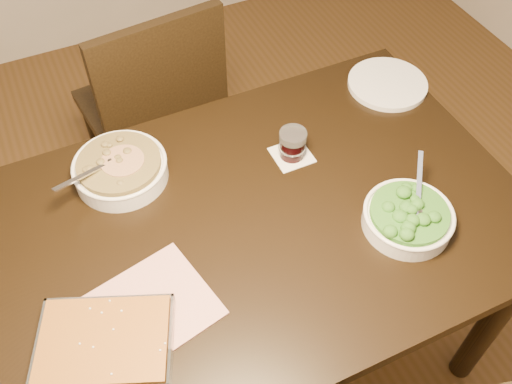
{
  "coord_description": "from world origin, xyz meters",
  "views": [
    {
      "loc": [
        -0.34,
        -0.78,
        1.9
      ],
      "look_at": [
        0.04,
        0.04,
        0.8
      ],
      "focal_mm": 40.0,
      "sensor_mm": 36.0,
      "label": 1
    }
  ],
  "objects_px": {
    "table": "(249,242)",
    "stew_bowl": "(120,168)",
    "chair_far": "(156,107)",
    "baking_dish": "(105,344)",
    "broccoli_bowl": "(408,217)",
    "dinner_plate": "(387,84)",
    "wine_tumbler": "(293,144)"
  },
  "relations": [
    {
      "from": "dinner_plate",
      "to": "wine_tumbler",
      "type": "bearing_deg",
      "value": -161.23
    },
    {
      "from": "wine_tumbler",
      "to": "dinner_plate",
      "type": "distance_m",
      "value": 0.42
    },
    {
      "from": "stew_bowl",
      "to": "chair_far",
      "type": "xyz_separation_m",
      "value": [
        0.22,
        0.47,
        -0.26
      ]
    },
    {
      "from": "table",
      "to": "chair_far",
      "type": "xyz_separation_m",
      "value": [
        -0.02,
        0.75,
        -0.13
      ]
    },
    {
      "from": "broccoli_bowl",
      "to": "baking_dish",
      "type": "height_order",
      "value": "broccoli_bowl"
    },
    {
      "from": "broccoli_bowl",
      "to": "wine_tumbler",
      "type": "distance_m",
      "value": 0.36
    },
    {
      "from": "wine_tumbler",
      "to": "broccoli_bowl",
      "type": "bearing_deg",
      "value": -65.67
    },
    {
      "from": "chair_far",
      "to": "baking_dish",
      "type": "bearing_deg",
      "value": 61.07
    },
    {
      "from": "stew_bowl",
      "to": "baking_dish",
      "type": "bearing_deg",
      "value": -110.31
    },
    {
      "from": "baking_dish",
      "to": "dinner_plate",
      "type": "relative_size",
      "value": 1.4
    },
    {
      "from": "table",
      "to": "chair_far",
      "type": "bearing_deg",
      "value": 91.76
    },
    {
      "from": "table",
      "to": "wine_tumbler",
      "type": "bearing_deg",
      "value": 37.4
    },
    {
      "from": "baking_dish",
      "to": "wine_tumbler",
      "type": "distance_m",
      "value": 0.7
    },
    {
      "from": "stew_bowl",
      "to": "broccoli_bowl",
      "type": "bearing_deg",
      "value": -37.2
    },
    {
      "from": "table",
      "to": "stew_bowl",
      "type": "distance_m",
      "value": 0.39
    },
    {
      "from": "baking_dish",
      "to": "chair_far",
      "type": "bearing_deg",
      "value": 89.77
    },
    {
      "from": "wine_tumbler",
      "to": "baking_dish",
      "type": "bearing_deg",
      "value": -151.35
    },
    {
      "from": "dinner_plate",
      "to": "broccoli_bowl",
      "type": "bearing_deg",
      "value": -118.35
    },
    {
      "from": "stew_bowl",
      "to": "baking_dish",
      "type": "distance_m",
      "value": 0.49
    },
    {
      "from": "table",
      "to": "stew_bowl",
      "type": "bearing_deg",
      "value": 131.59
    },
    {
      "from": "table",
      "to": "stew_bowl",
      "type": "height_order",
      "value": "stew_bowl"
    },
    {
      "from": "stew_bowl",
      "to": "broccoli_bowl",
      "type": "distance_m",
      "value": 0.74
    },
    {
      "from": "wine_tumbler",
      "to": "dinner_plate",
      "type": "height_order",
      "value": "wine_tumbler"
    },
    {
      "from": "stew_bowl",
      "to": "broccoli_bowl",
      "type": "xyz_separation_m",
      "value": [
        0.59,
        -0.45,
        -0.0
      ]
    },
    {
      "from": "chair_far",
      "to": "table",
      "type": "bearing_deg",
      "value": 85.52
    },
    {
      "from": "broccoli_bowl",
      "to": "dinner_plate",
      "type": "xyz_separation_m",
      "value": [
        0.25,
        0.46,
        -0.02
      ]
    },
    {
      "from": "table",
      "to": "chair_far",
      "type": "height_order",
      "value": "chair_far"
    },
    {
      "from": "wine_tumbler",
      "to": "stew_bowl",
      "type": "bearing_deg",
      "value": 164.77
    },
    {
      "from": "table",
      "to": "broccoli_bowl",
      "type": "height_order",
      "value": "broccoli_bowl"
    },
    {
      "from": "table",
      "to": "broccoli_bowl",
      "type": "relative_size",
      "value": 6.02
    },
    {
      "from": "broccoli_bowl",
      "to": "baking_dish",
      "type": "relative_size",
      "value": 0.69
    },
    {
      "from": "dinner_plate",
      "to": "baking_dish",
      "type": "bearing_deg",
      "value": -155.07
    }
  ]
}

